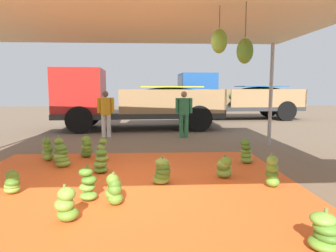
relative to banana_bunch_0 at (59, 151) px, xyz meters
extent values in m
plane|color=brown|center=(1.62, 1.34, -0.27)|extent=(40.00, 40.00, 0.00)
cube|color=#E05B23|center=(1.62, -1.66, -0.26)|extent=(5.93, 5.04, 0.01)
cylinder|color=#9EA0A5|center=(5.42, 1.64, 1.17)|extent=(0.10, 0.10, 2.88)
cube|color=beige|center=(1.62, -1.66, 2.64)|extent=(8.00, 7.00, 0.06)
cylinder|color=#4C422D|center=(3.09, -2.09, 2.45)|extent=(0.01, 0.01, 0.32)
ellipsoid|color=#60932D|center=(3.09, -2.09, 2.09)|extent=(0.24, 0.24, 0.36)
cylinder|color=#4C422D|center=(3.42, -2.31, 2.37)|extent=(0.01, 0.01, 0.49)
ellipsoid|color=#477523|center=(3.42, -2.31, 1.92)|extent=(0.24, 0.24, 0.36)
ellipsoid|color=#477523|center=(-0.01, -0.01, -0.18)|extent=(0.34, 0.34, 0.15)
ellipsoid|color=#477523|center=(0.01, -0.01, -0.08)|extent=(0.25, 0.25, 0.15)
ellipsoid|color=#6B9E38|center=(-0.02, 0.02, 0.02)|extent=(0.24, 0.24, 0.15)
ellipsoid|color=#477523|center=(0.02, 0.02, 0.12)|extent=(0.31, 0.31, 0.15)
ellipsoid|color=#60932D|center=(0.01, -0.02, 0.22)|extent=(0.22, 0.22, 0.15)
cylinder|color=olive|center=(-0.01, 0.01, 0.28)|extent=(0.04, 0.04, 0.12)
ellipsoid|color=#75A83D|center=(0.20, -0.42, -0.18)|extent=(0.41, 0.41, 0.16)
ellipsoid|color=#60932D|center=(0.17, -0.43, -0.10)|extent=(0.38, 0.38, 0.16)
ellipsoid|color=#75A83D|center=(0.15, -0.42, -0.02)|extent=(0.39, 0.39, 0.16)
ellipsoid|color=#477523|center=(0.18, -0.41, 0.06)|extent=(0.33, 0.33, 0.16)
ellipsoid|color=#477523|center=(0.16, -0.42, 0.14)|extent=(0.33, 0.33, 0.16)
cylinder|color=olive|center=(0.18, -0.42, 0.20)|extent=(0.04, 0.04, 0.12)
ellipsoid|color=#60932D|center=(1.54, -2.59, -0.17)|extent=(0.26, 0.26, 0.18)
ellipsoid|color=#6B9E38|center=(1.50, -2.56, -0.10)|extent=(0.30, 0.30, 0.18)
ellipsoid|color=#518428|center=(1.53, -2.59, -0.04)|extent=(0.28, 0.28, 0.18)
ellipsoid|color=#477523|center=(1.53, -2.56, 0.03)|extent=(0.24, 0.24, 0.18)
ellipsoid|color=#60932D|center=(1.50, -2.54, 0.09)|extent=(0.18, 0.18, 0.18)
cylinder|color=olive|center=(1.52, -2.56, 0.15)|extent=(0.04, 0.04, 0.12)
ellipsoid|color=#60932D|center=(1.06, -0.92, -0.19)|extent=(0.40, 0.40, 0.13)
ellipsoid|color=#6B9E38|center=(1.05, -0.94, -0.08)|extent=(0.37, 0.37, 0.13)
ellipsoid|color=#75A83D|center=(1.09, -0.91, 0.03)|extent=(0.25, 0.25, 0.13)
ellipsoid|color=#477523|center=(1.08, -0.92, 0.14)|extent=(0.32, 0.32, 0.13)
cylinder|color=olive|center=(1.08, -0.92, 0.20)|extent=(0.04, 0.04, 0.12)
ellipsoid|color=#6B9E38|center=(3.39, -1.37, -0.17)|extent=(0.35, 0.35, 0.17)
ellipsoid|color=#75A83D|center=(3.40, -1.34, -0.11)|extent=(0.30, 0.30, 0.17)
ellipsoid|color=#477523|center=(3.38, -1.36, -0.06)|extent=(0.34, 0.34, 0.17)
ellipsoid|color=#75A83D|center=(3.38, -1.37, 0.00)|extent=(0.33, 0.33, 0.17)
ellipsoid|color=#60932D|center=(3.42, -1.39, 0.05)|extent=(0.32, 0.32, 0.17)
cylinder|color=olive|center=(3.40, -1.36, 0.11)|extent=(0.04, 0.04, 0.12)
ellipsoid|color=#60932D|center=(3.81, -3.93, -0.19)|extent=(0.44, 0.44, 0.14)
ellipsoid|color=#477523|center=(3.86, -3.92, -0.10)|extent=(0.41, 0.41, 0.14)
ellipsoid|color=#518428|center=(3.83, -3.92, -0.02)|extent=(0.32, 0.32, 0.14)
ellipsoid|color=#75A83D|center=(3.80, -3.90, 0.06)|extent=(0.31, 0.31, 0.14)
cylinder|color=olive|center=(3.83, -3.90, 0.12)|extent=(0.04, 0.04, 0.12)
ellipsoid|color=#477523|center=(0.50, 0.45, -0.17)|extent=(0.37, 0.37, 0.17)
ellipsoid|color=#518428|center=(0.53, 0.45, -0.08)|extent=(0.29, 0.29, 0.17)
ellipsoid|color=#75A83D|center=(0.51, 0.42, 0.00)|extent=(0.33, 0.33, 0.17)
ellipsoid|color=#518428|center=(0.53, 0.41, 0.09)|extent=(0.32, 0.32, 0.17)
ellipsoid|color=#60932D|center=(0.50, 0.44, 0.17)|extent=(0.26, 0.26, 0.17)
cylinder|color=olive|center=(0.52, 0.43, 0.23)|extent=(0.04, 0.04, 0.12)
ellipsoid|color=#75A83D|center=(-0.14, -2.02, -0.19)|extent=(0.28, 0.28, 0.14)
ellipsoid|color=#6B9E38|center=(-0.14, -2.03, -0.13)|extent=(0.31, 0.31, 0.14)
ellipsoid|color=#477523|center=(-0.12, -2.04, -0.08)|extent=(0.31, 0.31, 0.14)
ellipsoid|color=#518428|center=(-0.13, -2.00, -0.02)|extent=(0.21, 0.21, 0.14)
ellipsoid|color=#518428|center=(-0.14, -2.00, 0.03)|extent=(0.28, 0.28, 0.14)
cylinder|color=olive|center=(-0.14, -2.03, 0.09)|extent=(0.04, 0.04, 0.12)
ellipsoid|color=#75A83D|center=(-0.30, 0.14, -0.17)|extent=(0.32, 0.32, 0.17)
ellipsoid|color=#6B9E38|center=(-0.34, 0.18, -0.08)|extent=(0.31, 0.31, 0.17)
ellipsoid|color=#60932D|center=(-0.31, 0.18, 0.00)|extent=(0.27, 0.27, 0.17)
ellipsoid|color=#60932D|center=(-0.32, 0.17, 0.09)|extent=(0.28, 0.28, 0.17)
ellipsoid|color=#518428|center=(-0.32, 0.16, 0.18)|extent=(0.22, 0.22, 0.17)
cylinder|color=olive|center=(-0.32, 0.17, 0.24)|extent=(0.04, 0.04, 0.12)
ellipsoid|color=#6B9E38|center=(0.96, 0.06, -0.19)|extent=(0.25, 0.25, 0.13)
ellipsoid|color=#60932D|center=(0.92, 0.00, -0.06)|extent=(0.30, 0.30, 0.13)
ellipsoid|color=#6B9E38|center=(0.93, 0.02, 0.07)|extent=(0.28, 0.28, 0.13)
ellipsoid|color=#60932D|center=(0.97, 0.04, 0.20)|extent=(0.25, 0.25, 0.13)
cylinder|color=olive|center=(0.94, 0.03, 0.26)|extent=(0.04, 0.04, 0.12)
ellipsoid|color=#75A83D|center=(2.22, -1.66, -0.19)|extent=(0.41, 0.41, 0.14)
ellipsoid|color=#518428|center=(2.24, -1.66, -0.11)|extent=(0.30, 0.30, 0.14)
ellipsoid|color=#477523|center=(2.25, -1.66, -0.04)|extent=(0.37, 0.37, 0.14)
ellipsoid|color=#477523|center=(2.25, -1.64, 0.04)|extent=(0.30, 0.30, 0.14)
ellipsoid|color=#75A83D|center=(2.24, -1.61, 0.11)|extent=(0.27, 0.27, 0.14)
cylinder|color=olive|center=(2.24, -1.63, 0.17)|extent=(0.04, 0.04, 0.12)
ellipsoid|color=#60932D|center=(1.01, -3.08, -0.17)|extent=(0.33, 0.33, 0.17)
ellipsoid|color=#75A83D|center=(0.98, -3.10, -0.04)|extent=(0.26, 0.26, 0.17)
ellipsoid|color=#75A83D|center=(1.01, -3.09, 0.09)|extent=(0.23, 0.23, 0.17)
cylinder|color=olive|center=(0.98, -3.08, 0.15)|extent=(0.04, 0.04, 0.12)
ellipsoid|color=#6B9E38|center=(4.15, -0.32, -0.18)|extent=(0.34, 0.34, 0.14)
ellipsoid|color=#60932D|center=(4.14, -0.29, -0.09)|extent=(0.31, 0.31, 0.14)
ellipsoid|color=#6B9E38|center=(4.14, -0.27, 0.00)|extent=(0.27, 0.27, 0.14)
ellipsoid|color=#477523|center=(4.14, -0.30, 0.10)|extent=(0.26, 0.26, 0.14)
ellipsoid|color=#518428|center=(4.12, -0.27, 0.19)|extent=(0.22, 0.22, 0.14)
cylinder|color=olive|center=(4.13, -0.29, 0.25)|extent=(0.04, 0.04, 0.12)
ellipsoid|color=#60932D|center=(4.08, -1.94, -0.17)|extent=(0.29, 0.29, 0.17)
ellipsoid|color=#477523|center=(4.07, -1.92, -0.05)|extent=(0.28, 0.28, 0.17)
ellipsoid|color=#60932D|center=(4.06, -1.94, 0.07)|extent=(0.25, 0.25, 0.17)
ellipsoid|color=#75A83D|center=(4.05, -1.94, 0.20)|extent=(0.26, 0.26, 0.17)
cylinder|color=olive|center=(4.06, -1.92, 0.26)|extent=(0.04, 0.04, 0.12)
ellipsoid|color=#6B9E38|center=(1.12, -2.38, -0.19)|extent=(0.33, 0.33, 0.13)
ellipsoid|color=#75A83D|center=(1.10, -2.33, -0.07)|extent=(0.30, 0.30, 0.13)
ellipsoid|color=#518428|center=(1.13, -2.37, 0.04)|extent=(0.27, 0.27, 0.13)
ellipsoid|color=#518428|center=(1.09, -2.35, 0.16)|extent=(0.28, 0.28, 0.13)
cylinder|color=olive|center=(1.11, -2.36, 0.22)|extent=(0.04, 0.04, 0.12)
cube|color=#2D2D2D|center=(1.58, 5.65, 0.33)|extent=(6.64, 2.80, 0.20)
cube|color=red|center=(-0.76, 5.53, 1.28)|extent=(1.94, 2.36, 1.70)
cube|color=#232D38|center=(-1.68, 5.48, 1.62)|extent=(0.13, 1.97, 0.75)
cube|color=#99754C|center=(2.88, 4.53, 0.88)|extent=(4.04, 0.29, 0.90)
cube|color=#99754C|center=(2.76, 6.91, 0.88)|extent=(4.04, 0.29, 0.90)
cube|color=#99754C|center=(4.80, 5.82, 0.88)|extent=(0.21, 2.46, 0.90)
ellipsoid|color=#75A83D|center=(2.82, 5.72, 0.92)|extent=(3.66, 2.25, 0.98)
cube|color=yellow|center=(2.82, 5.72, 1.44)|extent=(2.52, 2.00, 0.04)
cylinder|color=black|center=(-0.57, 4.41, 0.23)|extent=(1.01, 0.33, 1.00)
cylinder|color=black|center=(-0.69, 6.67, 0.23)|extent=(1.01, 0.33, 1.00)
cylinder|color=black|center=(3.86, 4.64, 0.23)|extent=(1.01, 0.33, 1.00)
cylinder|color=black|center=(3.74, 6.90, 0.23)|extent=(1.01, 0.33, 1.00)
cube|color=#2D2D2D|center=(6.70, 9.22, 0.33)|extent=(6.35, 2.58, 0.20)
cube|color=#1E4C93|center=(4.44, 9.15, 1.28)|extent=(1.83, 2.24, 1.70)
cube|color=#232D38|center=(3.55, 9.12, 1.62)|extent=(0.09, 1.90, 0.75)
cube|color=#99754C|center=(7.93, 8.12, 0.88)|extent=(3.89, 0.21, 0.90)
cube|color=#99754C|center=(7.85, 10.40, 0.88)|extent=(3.89, 0.21, 0.90)
cube|color=#99754C|center=(9.79, 9.32, 0.88)|extent=(0.16, 2.37, 0.90)
ellipsoid|color=#518428|center=(7.89, 9.26, 0.94)|extent=(3.49, 2.10, 1.02)
cube|color=#19569E|center=(7.89, 9.26, 1.47)|extent=(2.39, 1.88, 0.04)
cylinder|color=black|center=(4.60, 8.07, 0.23)|extent=(1.01, 0.31, 1.00)
cylinder|color=black|center=(4.53, 10.23, 0.23)|extent=(1.01, 0.31, 1.00)
cylinder|color=black|center=(8.87, 8.21, 0.23)|extent=(1.01, 0.31, 1.00)
cylinder|color=black|center=(8.79, 10.38, 0.23)|extent=(1.01, 0.31, 1.00)
cylinder|color=silver|center=(0.44, 3.52, 0.12)|extent=(0.14, 0.14, 0.76)
cylinder|color=silver|center=(0.61, 3.52, 0.12)|extent=(0.14, 0.14, 0.76)
cylinder|color=orange|center=(0.53, 3.52, 0.78)|extent=(0.35, 0.35, 0.57)
cylinder|color=orange|center=(0.30, 3.52, 0.81)|extent=(0.11, 0.11, 0.51)
cylinder|color=orange|center=(0.76, 3.52, 0.81)|extent=(0.11, 0.11, 0.51)
sphere|color=brown|center=(0.53, 3.52, 1.19)|extent=(0.21, 0.21, 0.21)
cylinder|color=#337A4C|center=(3.06, 3.33, 0.11)|extent=(0.14, 0.14, 0.76)
cylinder|color=#337A4C|center=(3.23, 3.33, 0.11)|extent=(0.14, 0.14, 0.76)
cylinder|color=#337A4C|center=(3.15, 3.33, 0.77)|extent=(0.35, 0.35, 0.57)
cylinder|color=#337A4C|center=(2.92, 3.33, 0.81)|extent=(0.11, 0.11, 0.50)
cylinder|color=#337A4C|center=(3.37, 3.33, 0.81)|extent=(0.11, 0.11, 0.50)
sphere|color=#936B4C|center=(3.15, 3.33, 1.18)|extent=(0.20, 0.20, 0.20)
camera|label=1|loc=(2.06, -6.76, 1.39)|focal=32.48mm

